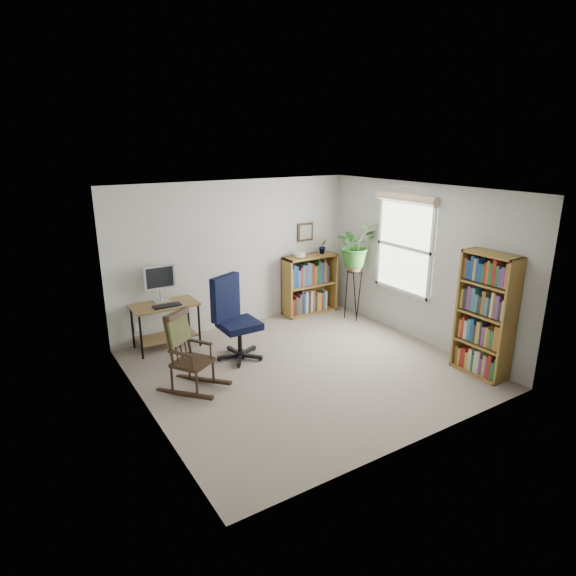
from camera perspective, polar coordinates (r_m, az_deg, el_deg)
floor at (r=6.66m, az=1.86°, el=-9.54°), size 4.20×4.00×0.00m
ceiling at (r=5.98m, az=2.08°, el=11.49°), size 4.20×4.00×0.00m
wall_back at (r=7.89m, az=-6.21°, el=3.92°), size 4.20×0.00×2.40m
wall_front at (r=4.79m, az=15.56°, el=-5.41°), size 4.20×0.00×2.40m
wall_left at (r=5.38m, az=-16.92°, el=-3.02°), size 0.00×4.00×2.40m
wall_right at (r=7.56m, az=15.29°, el=2.82°), size 0.00×4.00×2.40m
window at (r=7.68m, az=13.57°, el=4.71°), size 0.12×1.20×1.50m
desk at (r=7.41m, az=-14.25°, el=-4.36°), size 0.95×0.52×0.68m
monitor at (r=7.34m, az=-14.95°, el=0.51°), size 0.46×0.16×0.56m
keyboard at (r=7.18m, az=-14.15°, el=-2.04°), size 0.40×0.15×0.02m
office_chair at (r=6.76m, az=-5.82°, el=-3.60°), size 0.87×0.87×1.21m
rocking_chair at (r=6.04m, az=-11.33°, el=-7.42°), size 0.92×1.03×1.02m
low_bookshelf at (r=8.58m, az=2.59°, el=0.42°), size 1.00×0.33×1.05m
tall_bookshelf at (r=6.73m, az=22.34°, el=-2.99°), size 0.31×0.72×1.64m
plant_stand at (r=8.34m, az=7.76°, el=-0.36°), size 0.32×0.32×1.02m
spider_plant at (r=8.07m, az=8.09°, el=7.56°), size 1.69×1.88×1.46m
potted_plant_small at (r=8.60m, az=4.14°, el=4.43°), size 0.13×0.24×0.11m
framed_picture at (r=8.48m, az=2.09°, el=6.64°), size 0.32×0.04×0.32m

